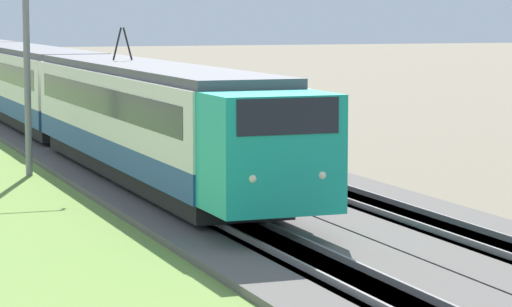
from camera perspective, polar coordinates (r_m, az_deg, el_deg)
The scene contains 6 objects.
ballast_main at distance 52.16m, azimuth -9.52°, elevation 0.67°, with size 240.00×4.40×0.30m.
ballast_adjacent at distance 53.19m, azimuth -4.78°, elevation 0.85°, with size 240.00×4.40×0.30m.
track_main at distance 52.16m, azimuth -9.52°, elevation 0.68°, with size 240.00×1.57×0.45m.
track_adjacent at distance 53.19m, azimuth -4.78°, elevation 0.86°, with size 240.00×1.57×0.45m.
passenger_train at distance 57.85m, azimuth -10.69°, elevation 3.40°, with size 64.84×3.00×5.00m.
catenary_mast_mid at distance 40.36m, azimuth -10.69°, elevation 5.71°, with size 0.22×2.56×9.51m.
Camera 1 is at (-0.96, 9.79, 5.43)m, focal length 85.00 mm.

